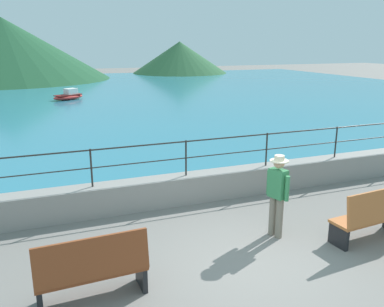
% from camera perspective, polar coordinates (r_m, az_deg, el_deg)
% --- Properties ---
extents(ground_plane, '(120.00, 120.00, 0.00)m').
position_cam_1_polar(ground_plane, '(7.64, 7.77, -15.30)').
color(ground_plane, slate).
extents(promenade_wall, '(20.00, 0.56, 0.70)m').
position_cam_1_polar(promenade_wall, '(10.13, -0.85, -4.99)').
color(promenade_wall, gray).
rests_on(promenade_wall, ground).
extents(railing, '(18.44, 0.04, 0.90)m').
position_cam_1_polar(railing, '(9.83, -0.87, 0.40)').
color(railing, '#282623').
rests_on(railing, promenade_wall).
extents(lake_water, '(64.00, 44.32, 0.06)m').
position_cam_1_polar(lake_water, '(31.95, -15.14, 8.02)').
color(lake_water, teal).
rests_on(lake_water, ground).
extents(hill_main, '(22.10, 22.10, 6.56)m').
position_cam_1_polar(hill_main, '(48.40, -25.27, 13.35)').
color(hill_main, '#1E4C2D').
rests_on(hill_main, ground).
extents(hill_secondary, '(12.66, 12.66, 4.11)m').
position_cam_1_polar(hill_secondary, '(54.32, -1.78, 13.55)').
color(hill_secondary, '#285633').
rests_on(hill_secondary, ground).
extents(bench_main, '(1.72, 0.62, 1.13)m').
position_cam_1_polar(bench_main, '(6.53, -14.05, -15.76)').
color(bench_main, brown).
rests_on(bench_main, ground).
extents(bench_far, '(1.74, 0.69, 1.13)m').
position_cam_1_polar(bench_far, '(8.90, 24.47, -8.00)').
color(bench_far, '#B76633').
rests_on(bench_far, ground).
extents(person_walking, '(0.38, 0.55, 1.75)m').
position_cam_1_polar(person_walking, '(8.32, 12.11, -5.39)').
color(person_walking, slate).
rests_on(person_walking, ground).
extents(boat_0, '(2.44, 1.94, 0.76)m').
position_cam_1_polar(boat_0, '(29.61, -17.22, 7.89)').
color(boat_0, red).
rests_on(boat_0, lake_water).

